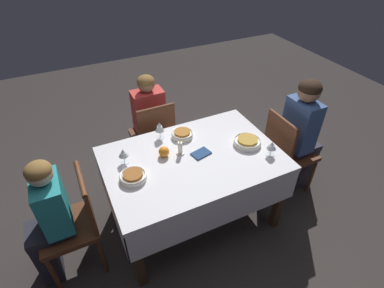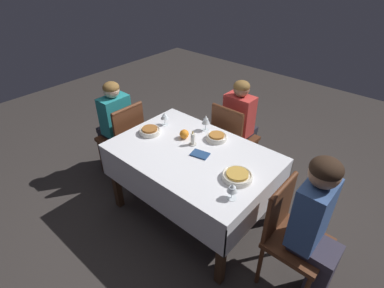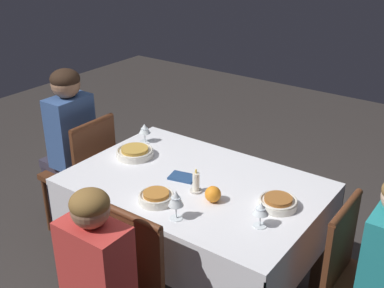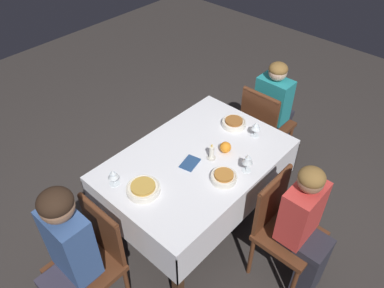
# 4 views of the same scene
# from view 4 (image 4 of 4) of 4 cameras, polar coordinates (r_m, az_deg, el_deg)

# --- Properties ---
(ground_plane) EXTENTS (8.00, 8.00, 0.00)m
(ground_plane) POSITION_cam_4_polar(r_m,az_deg,el_deg) (3.29, 0.56, -11.52)
(ground_plane) COLOR #332D2B
(dining_table) EXTENTS (1.39, 0.93, 0.73)m
(dining_table) POSITION_cam_4_polar(r_m,az_deg,el_deg) (2.82, 0.64, -3.59)
(dining_table) COLOR silver
(dining_table) RESTS_ON ground_plane
(chair_east) EXTENTS (0.40, 0.40, 0.88)m
(chair_east) POSITION_cam_4_polar(r_m,az_deg,el_deg) (2.58, -15.01, -16.39)
(chair_east) COLOR #562D19
(chair_east) RESTS_ON ground_plane
(chair_north) EXTENTS (0.40, 0.40, 0.88)m
(chair_north) POSITION_cam_4_polar(r_m,az_deg,el_deg) (2.71, 13.65, -11.98)
(chair_north) COLOR #562D19
(chair_north) RESTS_ON ground_plane
(chair_west) EXTENTS (0.40, 0.40, 0.88)m
(chair_west) POSITION_cam_4_polar(r_m,az_deg,el_deg) (3.51, 10.92, 3.05)
(chair_west) COLOR #562D19
(chair_west) RESTS_ON ground_plane
(person_adult_denim) EXTENTS (0.34, 0.30, 1.19)m
(person_adult_denim) POSITION_cam_4_polar(r_m,az_deg,el_deg) (2.40, -18.66, -16.02)
(person_adult_denim) COLOR #383342
(person_adult_denim) RESTS_ON ground_plane
(person_child_red) EXTENTS (0.30, 0.33, 1.10)m
(person_child_red) POSITION_cam_4_polar(r_m,az_deg,el_deg) (2.60, 16.96, -12.28)
(person_child_red) COLOR #282833
(person_child_red) RESTS_ON ground_plane
(person_child_teal) EXTENTS (0.33, 0.30, 1.08)m
(person_child_teal) POSITION_cam_4_polar(r_m,az_deg,el_deg) (3.57, 12.51, 5.39)
(person_child_teal) COLOR #282833
(person_child_teal) RESTS_ON ground_plane
(bowl_east) EXTENTS (0.23, 0.23, 0.06)m
(bowl_east) POSITION_cam_4_polar(r_m,az_deg,el_deg) (2.52, -7.44, -6.71)
(bowl_east) COLOR silver
(bowl_east) RESTS_ON dining_table
(wine_glass_east) EXTENTS (0.08, 0.08, 0.13)m
(wine_glass_east) POSITION_cam_4_polar(r_m,az_deg,el_deg) (2.56, -11.95, -4.57)
(wine_glass_east) COLOR white
(wine_glass_east) RESTS_ON dining_table
(bowl_north) EXTENTS (0.19, 0.19, 0.06)m
(bowl_north) POSITION_cam_4_polar(r_m,az_deg,el_deg) (2.58, 4.86, -5.00)
(bowl_north) COLOR silver
(bowl_north) RESTS_ON dining_table
(wine_glass_north) EXTENTS (0.08, 0.08, 0.16)m
(wine_glass_north) POSITION_cam_4_polar(r_m,az_deg,el_deg) (2.61, 8.49, -2.28)
(wine_glass_north) COLOR white
(wine_glass_north) RESTS_ON dining_table
(bowl_west) EXTENTS (0.20, 0.20, 0.06)m
(bowl_west) POSITION_cam_4_polar(r_m,az_deg,el_deg) (3.05, 6.39, 3.25)
(bowl_west) COLOR silver
(bowl_west) RESTS_ON dining_table
(wine_glass_west) EXTENTS (0.08, 0.08, 0.13)m
(wine_glass_west) POSITION_cam_4_polar(r_m,az_deg,el_deg) (2.93, 9.72, 2.70)
(wine_glass_west) COLOR white
(wine_glass_west) RESTS_ON dining_table
(candle_centerpiece) EXTENTS (0.07, 0.07, 0.14)m
(candle_centerpiece) POSITION_cam_4_polar(r_m,az_deg,el_deg) (2.72, 2.99, -1.44)
(candle_centerpiece) COLOR beige
(candle_centerpiece) RESTS_ON dining_table
(orange_fruit) EXTENTS (0.09, 0.09, 0.09)m
(orange_fruit) POSITION_cam_4_polar(r_m,az_deg,el_deg) (2.78, 5.13, -0.50)
(orange_fruit) COLOR orange
(orange_fruit) RESTS_ON dining_table
(napkin_red_folded) EXTENTS (0.17, 0.13, 0.01)m
(napkin_red_folded) POSITION_cam_4_polar(r_m,az_deg,el_deg) (2.70, -0.31, -2.93)
(napkin_red_folded) COLOR navy
(napkin_red_folded) RESTS_ON dining_table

